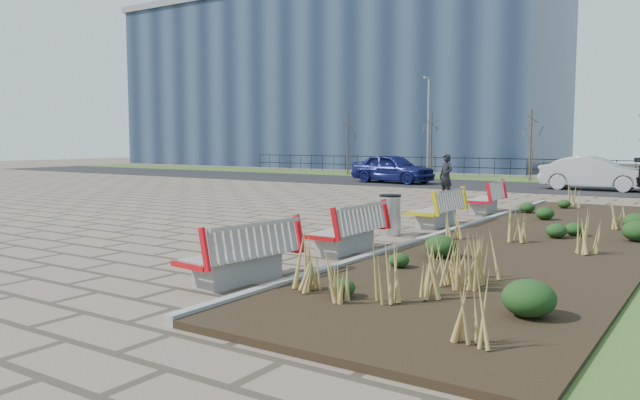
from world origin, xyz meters
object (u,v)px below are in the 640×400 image
Objects in this scene: car_blue at (393,168)px; lamp_west at (428,128)px; bench_c at (436,208)px; pedestrian at (446,176)px; bench_a at (238,252)px; bench_d at (484,197)px; bench_b at (345,228)px; car_silver at (594,173)px; litter_bin at (390,215)px.

car_blue is 0.77× the size of lamp_west.
bench_c is 21.72m from lamp_west.
bench_a is at bearing -57.53° from pedestrian.
bench_b is at bearing -94.88° from bench_d.
pedestrian is (-3.07, 12.80, 0.38)m from bench_b.
bench_b is 0.44× the size of car_silver.
lamp_west reaches higher than car_blue.
bench_c reaches higher than litter_bin.
pedestrian reaches higher than bench_b.
bench_b is at bearing -69.68° from lamp_west.
bench_a is 11.82m from bench_d.
bench_a is 0.44× the size of car_silver.
car_silver is (1.22, 20.06, 0.30)m from bench_b.
car_silver is 0.79× the size of lamp_west.
bench_b is 1.00× the size of bench_c.
bench_c is at bearing -47.58° from pedestrian.
bench_d is 2.16× the size of litter_bin.
bench_c is 2.14m from litter_bin.
pedestrian is (-3.07, 8.11, 0.38)m from bench_c.
car_silver is at bearing 79.11° from bench_d.
car_blue reaches higher than bench_a.
litter_bin is 0.21× the size of car_blue.
bench_c is at bearing 89.90° from bench_b.
bench_b is 13.17m from pedestrian.
bench_d is at bearing 89.75° from bench_c.
lamp_west is (-9.00, 24.30, 2.54)m from bench_b.
litter_bin is 0.55× the size of pedestrian.
pedestrian is at bearing 149.41° from car_silver.
bench_a is at bearing -90.25° from bench_c.
bench_b is 0.45× the size of car_blue.
pedestrian is (-3.07, 4.31, 0.38)m from bench_d.
bench_a is 3.33m from bench_b.
bench_c is 15.41m from car_silver.
bench_c and bench_d have the same top height.
bench_b is 21.26m from car_blue.
bench_b is at bearing -54.82° from pedestrian.
bench_d is at bearing -32.86° from pedestrian.
car_blue reaches higher than car_silver.
bench_a is at bearing -90.10° from bench_b.
pedestrian is (-3.07, 16.14, 0.38)m from bench_a.
litter_bin is at bearing -53.12° from pedestrian.
pedestrian is at bearing 103.37° from bench_b.
bench_d is 1.19× the size of pedestrian.
car_blue is 5.45m from lamp_west.
bench_b is at bearing 176.51° from car_silver.
bench_d is at bearing -60.34° from lamp_west.
car_blue is (-8.83, 10.84, 0.31)m from bench_d.
bench_d is 0.45× the size of car_blue.
car_blue reaches higher than bench_b.
pedestrian reaches higher than car_blue.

